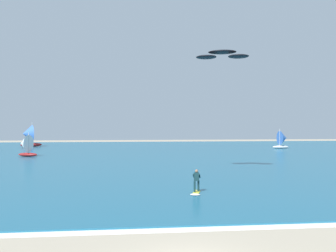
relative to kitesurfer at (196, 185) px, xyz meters
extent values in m
cube|color=#1E607F|center=(-2.61, 37.04, -0.65)|extent=(160.00, 90.00, 0.10)
cube|color=white|center=(-3.40, -7.99, -0.70)|extent=(74.37, 1.38, 0.01)
cube|color=yellow|center=(0.06, 0.18, -0.58)|extent=(0.83, 1.47, 0.05)
cylinder|color=#143338|center=(-0.11, 0.05, -0.15)|extent=(0.14, 0.14, 0.80)
cylinder|color=#143338|center=(0.22, 0.32, -0.15)|extent=(0.14, 0.14, 0.80)
cube|color=#143338|center=(0.06, 0.18, 0.55)|extent=(0.41, 0.32, 0.60)
sphere|color=#9E7051|center=(0.06, 0.18, 0.96)|extent=(0.22, 0.22, 0.22)
cylinder|color=#143338|center=(-0.13, 0.32, 0.60)|extent=(0.23, 0.51, 0.39)
cylinder|color=#143338|center=(0.29, 0.20, 0.60)|extent=(0.23, 0.51, 0.39)
ellipsoid|color=white|center=(-0.22, -0.73, -0.56)|extent=(0.84, 0.78, 0.08)
ellipsoid|color=black|center=(4.40, 9.26, 11.61)|extent=(3.12, 2.27, 0.33)
ellipsoid|color=black|center=(2.85, 9.61, 11.14)|extent=(2.39, 2.10, 0.33)
ellipsoid|color=black|center=(5.95, 8.90, 11.14)|extent=(2.39, 2.10, 0.33)
ellipsoid|color=maroon|center=(-27.82, 58.98, -0.15)|extent=(5.02, 3.61, 0.90)
cylinder|color=silver|center=(-27.62, 59.08, 2.69)|extent=(0.15, 0.15, 4.79)
cone|color=#3F72CC|center=(-28.56, 58.61, 2.45)|extent=(3.67, 4.53, 4.02)
ellipsoid|color=maroon|center=(-20.91, 32.14, -0.30)|extent=(3.42, 2.07, 0.61)
cylinder|color=silver|center=(-20.76, 32.09, 1.62)|extent=(0.10, 0.10, 3.24)
cone|color=white|center=(-21.44, 32.31, 1.46)|extent=(2.20, 3.03, 2.72)
ellipsoid|color=silver|center=(27.11, 46.45, -0.27)|extent=(3.61, 1.41, 0.67)
cylinder|color=silver|center=(26.94, 46.44, 1.84)|extent=(0.11, 0.11, 3.55)
cone|color=#3F72CC|center=(27.72, 46.48, 1.66)|extent=(1.71, 3.06, 2.98)
camera|label=1|loc=(-4.66, -24.51, 4.22)|focal=37.02mm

